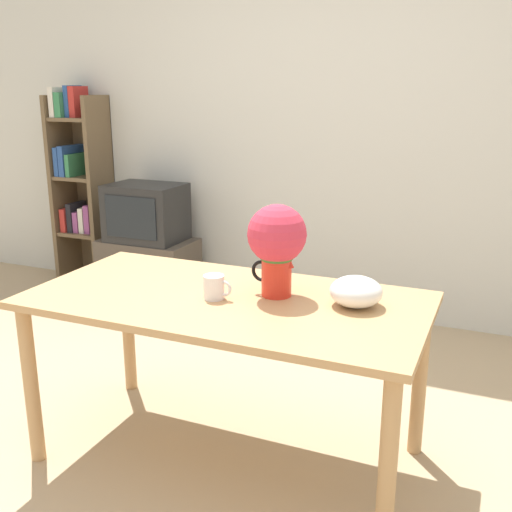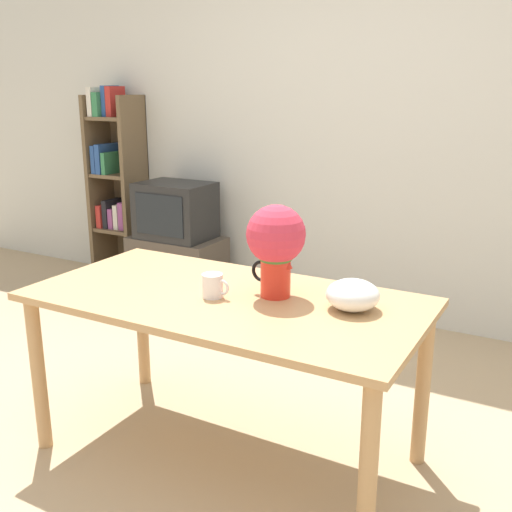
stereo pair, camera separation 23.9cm
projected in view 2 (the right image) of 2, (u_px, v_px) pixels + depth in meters
The scene contains 9 objects.
ground_plane at pixel (189, 463), 2.52m from camera, with size 12.00×12.00×0.00m, color tan.
wall_back at pixel (364, 124), 3.87m from camera, with size 8.00×0.05×2.60m.
table at pixel (225, 316), 2.42m from camera, with size 1.58×0.80×0.72m.
flower_vase at pixel (276, 242), 2.33m from camera, with size 0.23×0.23×0.37m.
coffee_mug at pixel (213, 286), 2.36m from camera, with size 0.12×0.08×0.10m.
white_bowl at pixel (353, 295), 2.23m from camera, with size 0.20×0.20×0.12m.
tv_stand at pixel (178, 267), 4.46m from camera, with size 0.67×0.40×0.46m.
tv_set at pixel (176, 210), 4.35m from camera, with size 0.52×0.39×0.40m.
bookshelf at pixel (117, 178), 4.79m from camera, with size 0.41×0.30×1.54m.
Camera 2 is at (1.31, -1.78, 1.52)m, focal length 42.00 mm.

